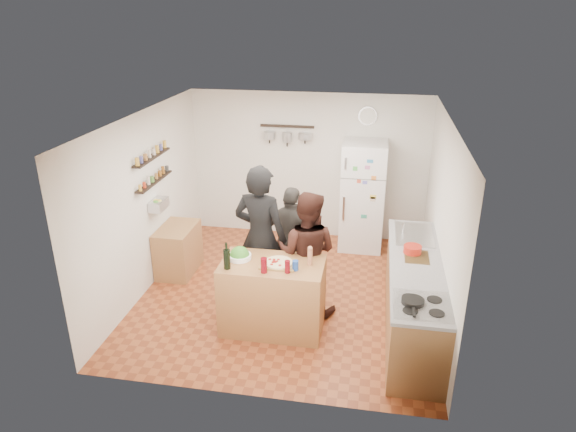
% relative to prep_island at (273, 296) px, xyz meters
% --- Properties ---
extents(room_shell, '(4.20, 4.20, 4.20)m').
position_rel_prep_island_xyz_m(room_shell, '(0.03, 1.22, 0.79)').
color(room_shell, brown).
rests_on(room_shell, ground).
extents(prep_island, '(1.25, 0.72, 0.91)m').
position_rel_prep_island_xyz_m(prep_island, '(0.00, 0.00, 0.00)').
color(prep_island, '#A76E3D').
rests_on(prep_island, floor).
extents(pizza_board, '(0.42, 0.34, 0.02)m').
position_rel_prep_island_xyz_m(pizza_board, '(0.08, -0.02, 0.47)').
color(pizza_board, olive).
rests_on(pizza_board, prep_island).
extents(pizza, '(0.34, 0.34, 0.02)m').
position_rel_prep_island_xyz_m(pizza, '(0.08, -0.02, 0.48)').
color(pizza, beige).
rests_on(pizza, pizza_board).
extents(salad_bowl, '(0.29, 0.29, 0.06)m').
position_rel_prep_island_xyz_m(salad_bowl, '(-0.42, 0.05, 0.48)').
color(salad_bowl, white).
rests_on(salad_bowl, prep_island).
extents(wine_bottle, '(0.08, 0.08, 0.25)m').
position_rel_prep_island_xyz_m(wine_bottle, '(-0.50, -0.22, 0.58)').
color(wine_bottle, black).
rests_on(wine_bottle, prep_island).
extents(wine_glass_near, '(0.08, 0.08, 0.19)m').
position_rel_prep_island_xyz_m(wine_glass_near, '(-0.05, -0.24, 0.55)').
color(wine_glass_near, '#5A070F').
rests_on(wine_glass_near, prep_island).
extents(wine_glass_far, '(0.06, 0.06, 0.15)m').
position_rel_prep_island_xyz_m(wine_glass_far, '(0.22, -0.20, 0.53)').
color(wine_glass_far, '#56070E').
rests_on(wine_glass_far, prep_island).
extents(pepper_mill, '(0.06, 0.06, 0.19)m').
position_rel_prep_island_xyz_m(pepper_mill, '(0.45, 0.05, 0.55)').
color(pepper_mill, '#AA6A47').
rests_on(pepper_mill, prep_island).
extents(salt_canister, '(0.07, 0.07, 0.12)m').
position_rel_prep_island_xyz_m(salt_canister, '(0.30, -0.12, 0.52)').
color(salt_canister, navy).
rests_on(salt_canister, prep_island).
extents(person_left, '(0.80, 0.60, 1.97)m').
position_rel_prep_island_xyz_m(person_left, '(-0.27, 0.53, 0.53)').
color(person_left, black).
rests_on(person_left, floor).
extents(person_center, '(0.89, 0.73, 1.68)m').
position_rel_prep_island_xyz_m(person_center, '(0.35, 0.48, 0.38)').
color(person_center, black).
rests_on(person_center, floor).
extents(person_back, '(0.96, 0.64, 1.51)m').
position_rel_prep_island_xyz_m(person_back, '(0.06, 1.08, 0.30)').
color(person_back, '#2F2C2A').
rests_on(person_back, floor).
extents(counter_run, '(0.63, 2.63, 0.90)m').
position_rel_prep_island_xyz_m(counter_run, '(1.73, 0.28, -0.01)').
color(counter_run, '#9E7042').
rests_on(counter_run, floor).
extents(stove_top, '(0.60, 0.62, 0.02)m').
position_rel_prep_island_xyz_m(stove_top, '(1.73, -0.67, 0.46)').
color(stove_top, white).
rests_on(stove_top, counter_run).
extents(skillet, '(0.24, 0.24, 0.05)m').
position_rel_prep_island_xyz_m(skillet, '(1.63, -0.64, 0.49)').
color(skillet, black).
rests_on(skillet, stove_top).
extents(sink, '(0.50, 0.80, 0.03)m').
position_rel_prep_island_xyz_m(sink, '(1.73, 1.13, 0.46)').
color(sink, silver).
rests_on(sink, counter_run).
extents(cutting_board, '(0.30, 0.40, 0.02)m').
position_rel_prep_island_xyz_m(cutting_board, '(1.73, 0.46, 0.46)').
color(cutting_board, brown).
rests_on(cutting_board, counter_run).
extents(red_bowl, '(0.22, 0.22, 0.09)m').
position_rel_prep_island_xyz_m(red_bowl, '(1.68, 0.57, 0.51)').
color(red_bowl, '#B02114').
rests_on(red_bowl, counter_run).
extents(fridge, '(0.70, 0.68, 1.80)m').
position_rel_prep_island_xyz_m(fridge, '(0.98, 2.58, 0.45)').
color(fridge, white).
rests_on(fridge, floor).
extents(wall_clock, '(0.30, 0.03, 0.30)m').
position_rel_prep_island_xyz_m(wall_clock, '(0.98, 2.91, 1.69)').
color(wall_clock, silver).
rests_on(wall_clock, back_wall).
extents(spice_shelf_lower, '(0.12, 1.00, 0.02)m').
position_rel_prep_island_xyz_m(spice_shelf_lower, '(-1.90, 1.03, 1.04)').
color(spice_shelf_lower, black).
rests_on(spice_shelf_lower, left_wall).
extents(spice_shelf_upper, '(0.12, 1.00, 0.02)m').
position_rel_prep_island_xyz_m(spice_shelf_upper, '(-1.90, 1.03, 1.40)').
color(spice_shelf_upper, black).
rests_on(spice_shelf_upper, left_wall).
extents(produce_basket, '(0.18, 0.35, 0.14)m').
position_rel_prep_island_xyz_m(produce_basket, '(-1.87, 1.03, 0.69)').
color(produce_basket, silver).
rests_on(produce_basket, left_wall).
extents(side_table, '(0.50, 0.80, 0.73)m').
position_rel_prep_island_xyz_m(side_table, '(-1.71, 1.20, -0.09)').
color(side_table, '#A78046').
rests_on(side_table, floor).
extents(pot_rack, '(0.90, 0.04, 0.04)m').
position_rel_prep_island_xyz_m(pot_rack, '(-0.32, 2.83, 1.49)').
color(pot_rack, black).
rests_on(pot_rack, back_wall).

